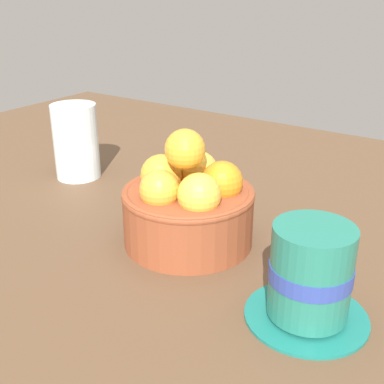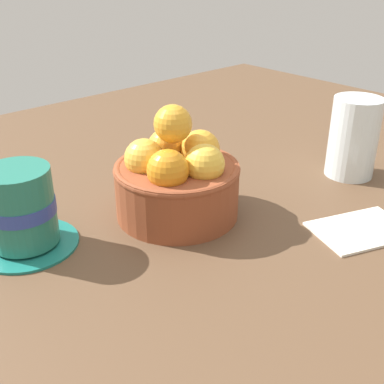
# 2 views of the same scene
# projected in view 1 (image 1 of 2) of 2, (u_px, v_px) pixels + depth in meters

# --- Properties ---
(ground_plane) EXTENTS (1.39, 1.05, 0.04)m
(ground_plane) POSITION_uv_depth(u_px,v_px,m) (188.00, 255.00, 0.58)
(ground_plane) COLOR brown
(terracotta_bowl) EXTENTS (0.15, 0.15, 0.13)m
(terracotta_bowl) POSITION_uv_depth(u_px,v_px,m) (188.00, 204.00, 0.56)
(terracotta_bowl) COLOR brown
(terracotta_bowl) RESTS_ON ground_plane
(coffee_cup) EXTENTS (0.11, 0.11, 0.09)m
(coffee_cup) POSITION_uv_depth(u_px,v_px,m) (310.00, 277.00, 0.43)
(coffee_cup) COLOR #1A7066
(coffee_cup) RESTS_ON ground_plane
(water_glass) EXTENTS (0.07, 0.07, 0.11)m
(water_glass) POSITION_uv_depth(u_px,v_px,m) (76.00, 141.00, 0.74)
(water_glass) COLOR silver
(water_glass) RESTS_ON ground_plane
(folded_napkin) EXTENTS (0.13, 0.11, 0.01)m
(folded_napkin) POSITION_uv_depth(u_px,v_px,m) (183.00, 172.00, 0.77)
(folded_napkin) COLOR white
(folded_napkin) RESTS_ON ground_plane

